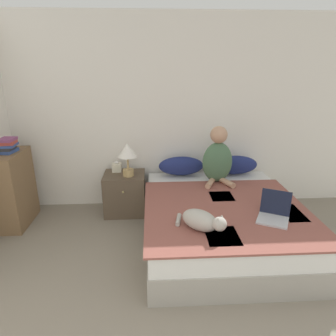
{
  "coord_description": "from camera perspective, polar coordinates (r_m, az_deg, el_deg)",
  "views": [
    {
      "loc": [
        -0.44,
        -0.33,
        1.92
      ],
      "look_at": [
        -0.26,
        2.77,
        0.84
      ],
      "focal_mm": 32.0,
      "sensor_mm": 36.0,
      "label": 1
    }
  ],
  "objects": [
    {
      "name": "wall_back",
      "position": [
        4.1,
        2.95,
        10.08
      ],
      "size": [
        5.58,
        0.05,
        2.55
      ],
      "color": "white",
      "rests_on": "ground_plane"
    },
    {
      "name": "bed",
      "position": [
        3.49,
        10.02,
        -9.91
      ],
      "size": [
        1.7,
        1.99,
        0.49
      ],
      "color": "#9E998E",
      "rests_on": "ground_plane"
    },
    {
      "name": "pillow_near",
      "position": [
        4.05,
        2.5,
        0.41
      ],
      "size": [
        0.6,
        0.23,
        0.26
      ],
      "color": "navy",
      "rests_on": "bed"
    },
    {
      "name": "pillow_far",
      "position": [
        4.19,
        12.67,
        0.59
      ],
      "size": [
        0.6,
        0.23,
        0.26
      ],
      "color": "navy",
      "rests_on": "bed"
    },
    {
      "name": "person_sitting",
      "position": [
        3.8,
        9.44,
        1.84
      ],
      "size": [
        0.38,
        0.37,
        0.72
      ],
      "color": "#476B4C",
      "rests_on": "bed"
    },
    {
      "name": "cat_tabby",
      "position": [
        2.75,
        6.54,
        -9.91
      ],
      "size": [
        0.43,
        0.45,
        0.2
      ],
      "rotation": [
        0.0,
        0.0,
        -0.71
      ],
      "color": "#A8A399",
      "rests_on": "bed"
    },
    {
      "name": "laptop_open",
      "position": [
        3.11,
        19.5,
        -8.22
      ],
      "size": [
        0.39,
        0.4,
        0.26
      ],
      "rotation": [
        0.0,
        0.0,
        -0.49
      ],
      "color": "#B7B7BC",
      "rests_on": "bed"
    },
    {
      "name": "nightstand",
      "position": [
        4.09,
        -8.2,
        -4.78
      ],
      "size": [
        0.54,
        0.48,
        0.55
      ],
      "color": "brown",
      "rests_on": "ground_plane"
    },
    {
      "name": "table_lamp",
      "position": [
        3.82,
        -7.73,
        2.79
      ],
      "size": [
        0.25,
        0.25,
        0.43
      ],
      "color": "tan",
      "rests_on": "nightstand"
    },
    {
      "name": "tissue_box",
      "position": [
        4.08,
        -9.72,
        0.14
      ],
      "size": [
        0.12,
        0.12,
        0.14
      ],
      "color": "beige",
      "rests_on": "nightstand"
    },
    {
      "name": "bookshelf",
      "position": [
        4.14,
        -27.1,
        -3.59
      ],
      "size": [
        0.27,
        0.64,
        0.93
      ],
      "color": "brown",
      "rests_on": "ground_plane"
    },
    {
      "name": "book_stack_top",
      "position": [
        3.99,
        -28.29,
        3.82
      ],
      "size": [
        0.2,
        0.24,
        0.17
      ],
      "color": "#334C8E",
      "rests_on": "bookshelf"
    }
  ]
}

